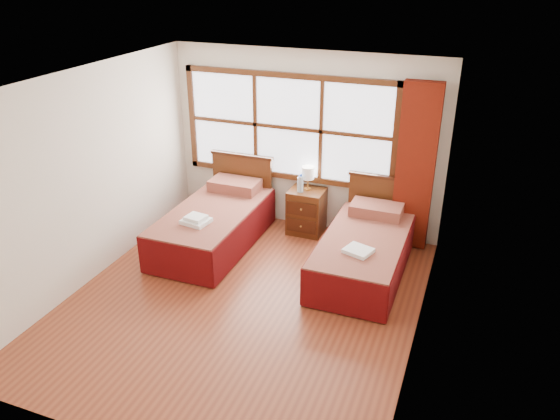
% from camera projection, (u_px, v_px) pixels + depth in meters
% --- Properties ---
extents(floor, '(4.50, 4.50, 0.00)m').
position_uv_depth(floor, '(243.00, 302.00, 6.48)').
color(floor, brown).
rests_on(floor, ground).
extents(ceiling, '(4.50, 4.50, 0.00)m').
position_uv_depth(ceiling, '(235.00, 82.00, 5.38)').
color(ceiling, white).
rests_on(ceiling, wall_back).
extents(wall_back, '(4.00, 0.00, 4.00)m').
position_uv_depth(wall_back, '(305.00, 142.00, 7.83)').
color(wall_back, silver).
rests_on(wall_back, floor).
extents(wall_left, '(0.00, 4.50, 4.50)m').
position_uv_depth(wall_left, '(89.00, 178.00, 6.57)').
color(wall_left, silver).
rests_on(wall_left, floor).
extents(wall_right, '(0.00, 4.50, 4.50)m').
position_uv_depth(wall_right, '(427.00, 232.00, 5.28)').
color(wall_right, silver).
rests_on(wall_right, floor).
extents(window, '(3.16, 0.06, 1.56)m').
position_uv_depth(window, '(288.00, 127.00, 7.79)').
color(window, white).
rests_on(window, wall_back).
extents(curtain, '(0.50, 0.16, 2.30)m').
position_uv_depth(curtain, '(415.00, 168.00, 7.25)').
color(curtain, '#68170A').
rests_on(curtain, wall_back).
extents(bed_left, '(1.07, 2.09, 1.04)m').
position_uv_depth(bed_left, '(215.00, 223.00, 7.67)').
color(bed_left, '#37180B').
rests_on(bed_left, floor).
extents(bed_right, '(1.02, 2.04, 0.99)m').
position_uv_depth(bed_right, '(364.00, 251.00, 6.98)').
color(bed_right, '#37180B').
rests_on(bed_right, floor).
extents(nightstand, '(0.50, 0.49, 0.67)m').
position_uv_depth(nightstand, '(306.00, 211.00, 7.98)').
color(nightstand, '#4F2711').
rests_on(nightstand, floor).
extents(towels_left, '(0.38, 0.34, 0.10)m').
position_uv_depth(towels_left, '(196.00, 220.00, 7.13)').
color(towels_left, white).
rests_on(towels_left, bed_left).
extents(towels_right, '(0.38, 0.35, 0.05)m').
position_uv_depth(towels_right, '(358.00, 251.00, 6.48)').
color(towels_right, white).
rests_on(towels_right, bed_right).
extents(lamp, '(0.18, 0.18, 0.35)m').
position_uv_depth(lamp, '(308.00, 174.00, 7.77)').
color(lamp, '#C5893F').
rests_on(lamp, nightstand).
extents(bottle_near, '(0.07, 0.07, 0.27)m').
position_uv_depth(bottle_near, '(301.00, 184.00, 7.74)').
color(bottle_near, silver).
rests_on(bottle_near, nightstand).
extents(bottle_far, '(0.06, 0.06, 0.24)m').
position_uv_depth(bottle_far, '(299.00, 184.00, 7.75)').
color(bottle_far, silver).
rests_on(bottle_far, nightstand).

